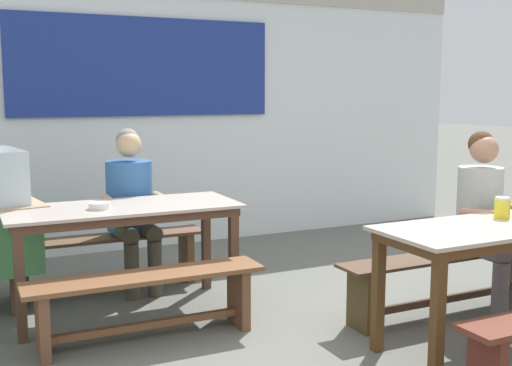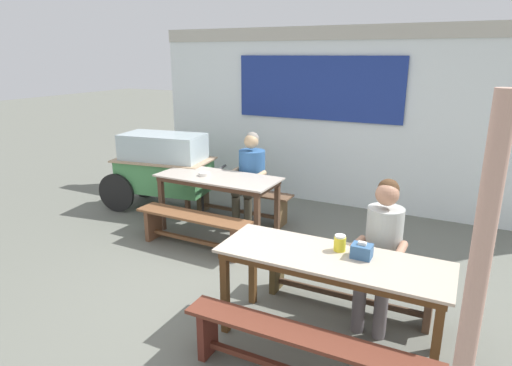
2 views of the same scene
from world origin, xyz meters
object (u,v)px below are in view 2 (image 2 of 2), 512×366
Objects in this scene: condiment_jar at (340,243)px; soup_bowl at (204,174)px; person_center_facing at (250,173)px; wooden_support_post at (474,301)px; bench_far_front at (193,225)px; food_cart at (163,165)px; dining_table_far at (218,182)px; person_right_near_table at (382,245)px; bench_far_back at (241,199)px; tissue_box at (362,251)px; bench_near_back at (348,280)px; bench_near_front at (304,351)px; dining_table_near at (331,266)px.

condiment_jar reaches higher than soup_bowl.
person_center_facing is 0.59× the size of wooden_support_post.
food_cart reaches higher than bench_far_front.
dining_table_far is 2.52m from person_right_near_table.
tissue_box is at bearing -43.21° from bench_far_back.
bench_near_front is at bearing -89.64° from bench_near_back.
person_right_near_table is at bearing 118.26° from wooden_support_post.
tissue_box is at bearing 21.75° from dining_table_near.
person_right_near_table reaches higher than person_center_facing.
bench_near_back is 0.52m from person_right_near_table.
soup_bowl is at bearing 157.59° from person_right_near_table.
soup_bowl is at bearing 148.87° from tissue_box.
tissue_box is at bearing -34.07° from dining_table_far.
wooden_support_post reaches higher than dining_table_near.
bench_near_front is 1.25m from wooden_support_post.
wooden_support_post is (0.69, -1.28, 0.35)m from person_right_near_table.
food_cart reaches higher than bench_far_back.
bench_far_back is 1.03× the size of bench_far_front.
wooden_support_post is (0.97, -1.35, 0.78)m from bench_near_back.
condiment_jar is (0.02, 0.13, 0.14)m from dining_table_near.
bench_far_back is at bearing 136.79° from tissue_box.
bench_near_front is 0.86m from tissue_box.
person_right_near_table is 0.45m from tissue_box.
bench_far_back is at bearing 144.17° from person_right_near_table.
tissue_box is 0.07× the size of wooden_support_post.
condiment_jar reaches higher than bench_near_front.
dining_table_near is 13.69× the size of condiment_jar.
dining_table_near is 1.21× the size of bench_far_front.
condiment_jar reaches higher than dining_table_near.
person_right_near_table is 8.25× the size of tissue_box.
dining_table_near is at bearing -47.19° from bench_far_back.
wooden_support_post is at bearing -36.14° from soup_bowl.
condiment_jar is at bearing 166.38° from tissue_box.
dining_table_far is 2.96m from bench_near_front.
soup_bowl is at bearing -24.56° from food_cart.
wooden_support_post is at bearing -33.48° from food_cart.
person_right_near_table is 9.71× the size of condiment_jar.
soup_bowl is at bearing 144.99° from dining_table_near.
soup_bowl is (-2.17, 2.09, 0.49)m from bench_near_front.
dining_table_near is at bearing -100.17° from condiment_jar.
bench_near_front is at bearing -43.92° from soup_bowl.
dining_table_near is at bearing -26.56° from bench_far_front.
dining_table_near is at bearing -49.27° from person_center_facing.
food_cart is at bearing 141.45° from bench_near_front.
person_right_near_table is (0.28, -0.06, 0.43)m from bench_near_back.
bench_far_front is at bearing -90.82° from dining_table_far.
bench_near_back is 1.15m from bench_near_front.
condiment_jar is (1.83, -1.97, 0.12)m from person_center_facing.
bench_far_back is 1.31m from food_cart.
food_cart is at bearing 148.18° from dining_table_near.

